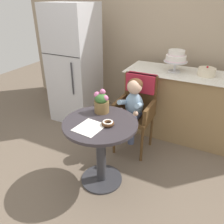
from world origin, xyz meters
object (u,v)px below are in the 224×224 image
object	(u,v)px
round_layer_cake	(207,72)
seated_child	(133,103)
cafe_table	(101,141)
flower_vase	(102,102)
refrigerator	(74,65)
donut_front	(108,123)
wicker_chair	(138,101)
tiered_cake_stand	(176,57)

from	to	relation	value
round_layer_cake	seated_child	bearing A→B (deg)	-133.94
cafe_table	seated_child	size ratio (longest dim) A/B	0.99
seated_child	flower_vase	world-z (taller)	flower_vase
refrigerator	flower_vase	bearing A→B (deg)	-43.36
donut_front	flower_vase	size ratio (longest dim) A/B	0.49
flower_vase	refrigerator	distance (m)	1.32
refrigerator	wicker_chair	bearing A→B (deg)	-16.35
cafe_table	donut_front	world-z (taller)	donut_front
tiered_cake_stand	refrigerator	distance (m)	1.46
wicker_chair	round_layer_cake	bearing A→B (deg)	43.75
flower_vase	tiered_cake_stand	size ratio (longest dim) A/B	0.81
donut_front	refrigerator	bearing A→B (deg)	135.60
seated_child	donut_front	xyz separation A→B (m)	(0.00, -0.63, 0.06)
donut_front	seated_child	bearing A→B (deg)	90.16
cafe_table	refrigerator	distance (m)	1.56
cafe_table	round_layer_cake	xyz separation A→B (m)	(0.76, 1.31, 0.44)
wicker_chair	tiered_cake_stand	bearing A→B (deg)	66.64
flower_vase	tiered_cake_stand	bearing A→B (deg)	67.27
seated_child	round_layer_cake	size ratio (longest dim) A/B	3.48
cafe_table	donut_front	bearing A→B (deg)	-10.72
flower_vase	round_layer_cake	distance (m)	1.41
wicker_chair	flower_vase	xyz separation A→B (m)	(-0.18, -0.57, 0.19)
cafe_table	flower_vase	bearing A→B (deg)	114.76
donut_front	tiered_cake_stand	size ratio (longest dim) A/B	0.40
refrigerator	tiered_cake_stand	bearing A→B (deg)	7.99
wicker_chair	seated_child	xyz separation A→B (m)	(0.00, -0.16, 0.04)
tiered_cake_stand	round_layer_cake	distance (m)	0.41
seated_child	flower_vase	distance (m)	0.48
donut_front	tiered_cake_stand	bearing A→B (deg)	77.80
round_layer_cake	refrigerator	world-z (taller)	refrigerator
wicker_chair	seated_child	world-z (taller)	seated_child
cafe_table	round_layer_cake	bearing A→B (deg)	59.77
cafe_table	wicker_chair	size ratio (longest dim) A/B	0.75
cafe_table	round_layer_cake	distance (m)	1.58
cafe_table	round_layer_cake	world-z (taller)	round_layer_cake
wicker_chair	seated_child	distance (m)	0.16
wicker_chair	round_layer_cake	xyz separation A→B (m)	(0.67, 0.54, 0.31)
cafe_table	tiered_cake_stand	size ratio (longest dim) A/B	2.40
cafe_table	flower_vase	distance (m)	0.38
wicker_chair	round_layer_cake	distance (m)	0.92
donut_front	flower_vase	xyz separation A→B (m)	(-0.18, 0.21, 0.09)
tiered_cake_stand	refrigerator	bearing A→B (deg)	-172.01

